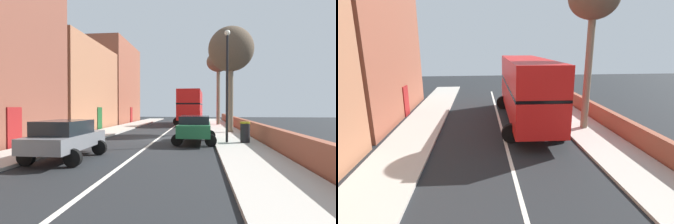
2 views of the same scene
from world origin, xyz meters
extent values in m
cube|color=brown|center=(-8.50, 18.00, 5.32)|extent=(4.00, 11.52, 10.65)
cube|color=maroon|center=(-6.47, 18.00, 1.05)|extent=(0.08, 1.10, 2.10)
cube|color=red|center=(1.70, 15.52, 1.55)|extent=(2.84, 10.73, 1.70)
cube|color=black|center=(1.70, 15.52, 2.48)|extent=(2.86, 10.62, 0.16)
cube|color=red|center=(1.70, 15.52, 3.31)|extent=(2.84, 10.73, 1.50)
cube|color=black|center=(1.87, 20.83, 1.64)|extent=(2.20, 0.13, 1.19)
cylinder|color=black|center=(0.54, 19.18, 0.50)|extent=(1.01, 0.33, 1.00)
cylinder|color=black|center=(3.10, 19.10, 0.50)|extent=(1.01, 0.33, 1.00)
cylinder|color=black|center=(0.30, 11.94, 0.50)|extent=(1.01, 0.33, 1.00)
cylinder|color=black|center=(2.86, 11.86, 0.50)|extent=(1.01, 0.33, 1.00)
cylinder|color=#7A6B56|center=(4.88, 13.65, 3.46)|extent=(0.40, 0.40, 6.68)
camera|label=1|loc=(2.79, -19.04, 2.10)|focal=29.92mm
camera|label=2|loc=(-1.24, -0.26, 4.88)|focal=27.15mm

